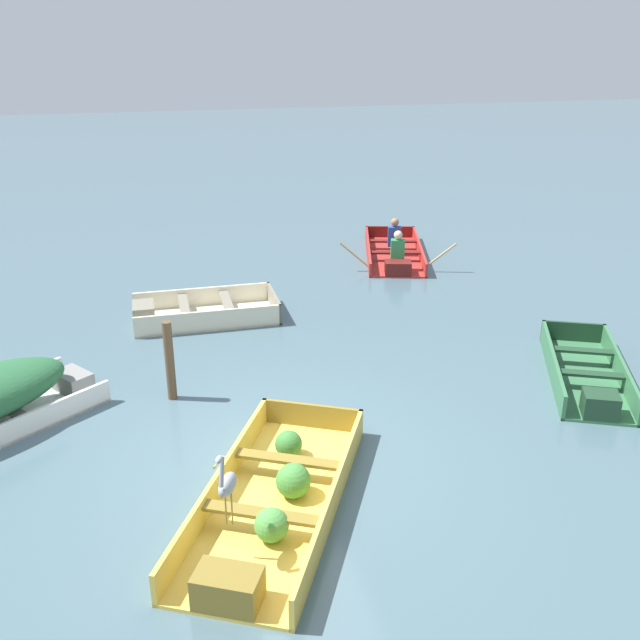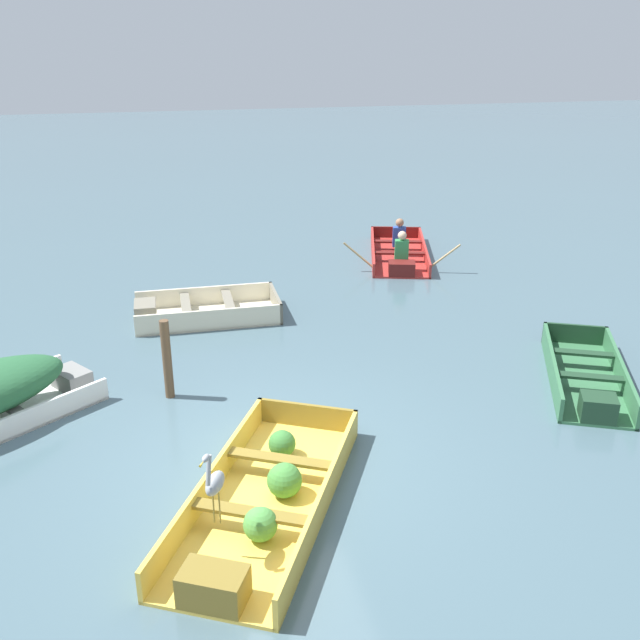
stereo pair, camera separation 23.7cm
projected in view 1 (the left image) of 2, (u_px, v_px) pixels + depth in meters
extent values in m
plane|color=#47606B|center=(274.00, 459.00, 8.39)|extent=(80.00, 80.00, 0.00)
cube|color=#E5BC47|center=(276.00, 504.00, 7.57)|extent=(2.66, 3.50, 0.04)
cube|color=#E5BC47|center=(333.00, 500.00, 7.38)|extent=(1.56, 2.92, 0.36)
cube|color=#E5BC47|center=(220.00, 484.00, 7.64)|extent=(1.56, 2.92, 0.36)
cube|color=olive|center=(312.00, 417.00, 8.96)|extent=(1.17, 0.64, 0.36)
cube|color=olive|center=(228.00, 588.00, 6.19)|extent=(0.68, 0.59, 0.32)
cube|color=olive|center=(261.00, 513.00, 7.03)|extent=(1.13, 0.69, 0.04)
cube|color=olive|center=(288.00, 459.00, 7.92)|extent=(1.13, 0.69, 0.04)
sphere|color=#4C9342|center=(272.00, 525.00, 6.95)|extent=(0.34, 0.34, 0.34)
sphere|color=#428438|center=(293.00, 481.00, 7.60)|extent=(0.38, 0.38, 0.38)
sphere|color=#387533|center=(289.00, 444.00, 8.33)|extent=(0.32, 0.32, 0.32)
cube|color=beige|center=(206.00, 318.00, 12.48)|extent=(2.48, 1.25, 0.04)
cube|color=beige|center=(209.00, 321.00, 11.89)|extent=(2.47, 0.07, 0.37)
cube|color=beige|center=(203.00, 297.00, 12.95)|extent=(2.47, 0.07, 0.37)
cube|color=gray|center=(274.00, 303.00, 12.69)|extent=(0.06, 1.23, 0.37)
cube|color=gray|center=(144.00, 313.00, 12.18)|extent=(0.36, 0.56, 0.33)
cube|color=gray|center=(184.00, 306.00, 12.30)|extent=(0.17, 1.13, 0.04)
cube|color=gray|center=(227.00, 302.00, 12.47)|extent=(0.17, 1.13, 0.04)
cube|color=#387047|center=(584.00, 377.00, 10.33)|extent=(2.00, 2.82, 0.04)
cube|color=#387047|center=(620.00, 370.00, 10.20)|extent=(1.15, 2.43, 0.36)
cube|color=#387047|center=(552.00, 365.00, 10.35)|extent=(1.15, 2.43, 0.36)
cube|color=#1E3D27|center=(573.00, 333.00, 11.46)|extent=(0.91, 0.46, 0.36)
cube|color=#1E3D27|center=(600.00, 404.00, 9.22)|extent=(0.55, 0.51, 0.32)
cube|color=#1E3D27|center=(591.00, 374.00, 9.88)|extent=(0.87, 0.51, 0.04)
cube|color=#1E3D27|center=(582.00, 351.00, 10.60)|extent=(0.87, 0.51, 0.04)
cube|color=gray|center=(73.00, 382.00, 9.88)|extent=(0.61, 0.65, 0.28)
cube|color=gray|center=(3.00, 405.00, 9.13)|extent=(0.78, 0.98, 0.04)
cube|color=#AD2D28|center=(394.00, 256.00, 15.90)|extent=(1.98, 3.23, 0.04)
cube|color=#AD2D28|center=(419.00, 250.00, 15.84)|extent=(0.89, 2.91, 0.30)
cube|color=#AD2D28|center=(368.00, 250.00, 15.87)|extent=(0.89, 2.91, 0.30)
cube|color=maroon|center=(390.00, 233.00, 17.23)|extent=(1.15, 0.38, 0.30)
cube|color=maroon|center=(398.00, 268.00, 14.62)|extent=(0.61, 0.50, 0.27)
cube|color=maroon|center=(395.00, 253.00, 15.41)|extent=(1.09, 0.46, 0.04)
cube|color=maroon|center=(393.00, 241.00, 16.24)|extent=(1.09, 0.46, 0.04)
cube|color=#2D4CA5|center=(394.00, 236.00, 15.74)|extent=(0.32, 0.25, 0.44)
sphere|color=#9E7051|center=(395.00, 222.00, 15.62)|extent=(0.18, 0.18, 0.18)
cube|color=#338C4C|center=(398.00, 250.00, 14.76)|extent=(0.32, 0.25, 0.44)
sphere|color=beige|center=(398.00, 235.00, 14.64)|extent=(0.18, 0.18, 0.18)
cylinder|color=tan|center=(440.00, 256.00, 14.78)|extent=(0.63, 0.22, 0.55)
cylinder|color=tan|center=(354.00, 255.00, 14.83)|extent=(0.63, 0.22, 0.55)
cylinder|color=olive|center=(232.00, 509.00, 6.57)|extent=(0.02, 0.02, 0.35)
cylinder|color=olive|center=(226.00, 508.00, 6.58)|extent=(0.02, 0.02, 0.35)
ellipsoid|color=#93999E|center=(227.00, 485.00, 6.48)|extent=(0.27, 0.35, 0.18)
cylinder|color=#93999E|center=(222.00, 472.00, 6.29)|extent=(0.09, 0.12, 0.28)
ellipsoid|color=#93999E|center=(219.00, 460.00, 6.19)|extent=(0.10, 0.13, 0.06)
cone|color=gold|center=(216.00, 465.00, 6.12)|extent=(0.07, 0.10, 0.02)
cylinder|color=brown|center=(170.00, 361.00, 9.58)|extent=(0.13, 0.13, 1.13)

